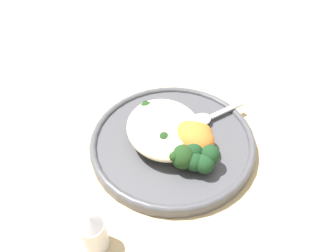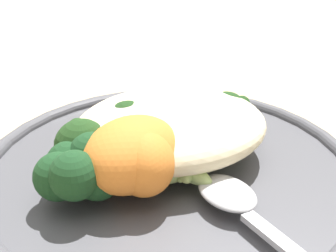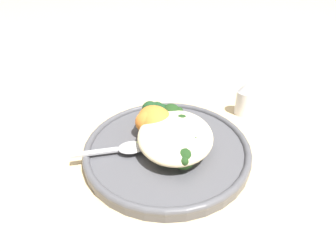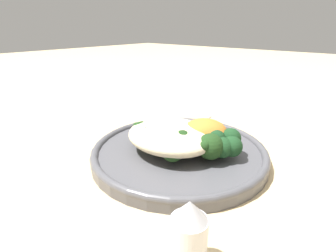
# 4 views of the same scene
# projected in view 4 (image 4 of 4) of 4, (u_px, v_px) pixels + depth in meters

# --- Properties ---
(ground_plane) EXTENTS (4.00, 4.00, 0.00)m
(ground_plane) POSITION_uv_depth(u_px,v_px,m) (165.00, 157.00, 0.43)
(ground_plane) COLOR #D6B784
(plate) EXTENTS (0.28, 0.28, 0.02)m
(plate) POSITION_uv_depth(u_px,v_px,m) (179.00, 151.00, 0.42)
(plate) COLOR #4C4C51
(plate) RESTS_ON ground_plane
(quinoa_mound) EXTENTS (0.14, 0.12, 0.04)m
(quinoa_mound) POSITION_uv_depth(u_px,v_px,m) (171.00, 135.00, 0.41)
(quinoa_mound) COLOR beige
(quinoa_mound) RESTS_ON plate
(broccoli_stalk_0) EXTENTS (0.09, 0.05, 0.03)m
(broccoli_stalk_0) POSITION_uv_depth(u_px,v_px,m) (167.00, 132.00, 0.44)
(broccoli_stalk_0) COLOR #ADC675
(broccoli_stalk_0) RESTS_ON plate
(broccoli_stalk_1) EXTENTS (0.10, 0.09, 0.03)m
(broccoli_stalk_1) POSITION_uv_depth(u_px,v_px,m) (156.00, 133.00, 0.43)
(broccoli_stalk_1) COLOR #ADC675
(broccoli_stalk_1) RESTS_ON plate
(broccoli_stalk_2) EXTENTS (0.06, 0.10, 0.04)m
(broccoli_stalk_2) POSITION_uv_depth(u_px,v_px,m) (155.00, 138.00, 0.41)
(broccoli_stalk_2) COLOR #ADC675
(broccoli_stalk_2) RESTS_ON plate
(broccoli_stalk_3) EXTENTS (0.04, 0.10, 0.03)m
(broccoli_stalk_3) POSITION_uv_depth(u_px,v_px,m) (168.00, 142.00, 0.40)
(broccoli_stalk_3) COLOR #ADC675
(broccoli_stalk_3) RESTS_ON plate
(broccoli_stalk_4) EXTENTS (0.05, 0.10, 0.03)m
(broccoli_stalk_4) POSITION_uv_depth(u_px,v_px,m) (176.00, 148.00, 0.38)
(broccoli_stalk_4) COLOR #ADC675
(broccoli_stalk_4) RESTS_ON plate
(broccoli_stalk_5) EXTENTS (0.06, 0.10, 0.04)m
(broccoli_stalk_5) POSITION_uv_depth(u_px,v_px,m) (183.00, 142.00, 0.39)
(broccoli_stalk_5) COLOR #ADC675
(broccoli_stalk_5) RESTS_ON plate
(broccoli_stalk_6) EXTENTS (0.10, 0.07, 0.04)m
(broccoli_stalk_6) POSITION_uv_depth(u_px,v_px,m) (206.00, 145.00, 0.38)
(broccoli_stalk_6) COLOR #ADC675
(broccoli_stalk_6) RESTS_ON plate
(sweet_potato_chunk_0) EXTENTS (0.09, 0.09, 0.05)m
(sweet_potato_chunk_0) POSITION_uv_depth(u_px,v_px,m) (205.00, 133.00, 0.40)
(sweet_potato_chunk_0) COLOR orange
(sweet_potato_chunk_0) RESTS_ON plate
(sweet_potato_chunk_1) EXTENTS (0.05, 0.05, 0.04)m
(sweet_potato_chunk_1) POSITION_uv_depth(u_px,v_px,m) (205.00, 132.00, 0.41)
(sweet_potato_chunk_1) COLOR orange
(sweet_potato_chunk_1) RESTS_ON plate
(kale_tuft) EXTENTS (0.05, 0.06, 0.04)m
(kale_tuft) POSITION_uv_depth(u_px,v_px,m) (224.00, 143.00, 0.38)
(kale_tuft) COLOR #193D1E
(kale_tuft) RESTS_ON plate
(spoon) EXTENTS (0.05, 0.12, 0.01)m
(spoon) POSITION_uv_depth(u_px,v_px,m) (194.00, 128.00, 0.47)
(spoon) COLOR #B7B7BC
(spoon) RESTS_ON plate
(salt_shaker) EXTENTS (0.03, 0.03, 0.07)m
(salt_shaker) POSITION_uv_depth(u_px,v_px,m) (189.00, 235.00, 0.22)
(salt_shaker) COLOR silver
(salt_shaker) RESTS_ON ground_plane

